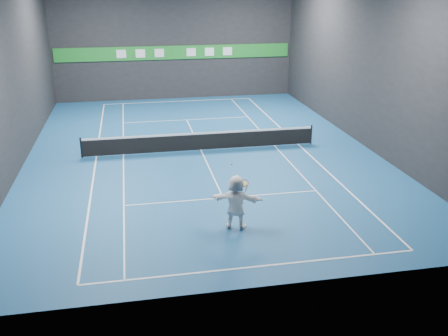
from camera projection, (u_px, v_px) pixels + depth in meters
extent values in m
plane|color=navy|center=(201.00, 150.00, 26.84)|extent=(26.00, 26.00, 0.00)
cube|color=black|center=(175.00, 39.00, 37.20)|extent=(18.00, 0.10, 9.00)
cube|color=black|center=(269.00, 143.00, 13.30)|extent=(18.00, 0.10, 9.00)
cube|color=black|center=(12.00, 72.00, 23.67)|extent=(0.10, 26.00, 9.00)
cube|color=black|center=(365.00, 61.00, 26.84)|extent=(0.10, 26.00, 9.00)
cube|color=white|center=(255.00, 267.00, 15.91)|extent=(10.98, 0.08, 0.01)
cube|color=white|center=(178.00, 101.00, 37.77)|extent=(10.98, 0.08, 0.01)
cube|color=white|center=(96.00, 157.00, 25.87)|extent=(0.08, 23.78, 0.01)
cube|color=white|center=(298.00, 144.00, 27.80)|extent=(0.08, 23.78, 0.01)
cube|color=white|center=(123.00, 155.00, 26.11)|extent=(0.06, 23.78, 0.01)
cube|color=white|center=(275.00, 146.00, 27.56)|extent=(0.06, 23.78, 0.01)
cube|color=white|center=(223.00, 198.00, 20.95)|extent=(8.23, 0.06, 0.01)
cube|color=white|center=(187.00, 120.00, 32.72)|extent=(8.23, 0.06, 0.01)
cube|color=white|center=(201.00, 150.00, 26.84)|extent=(0.06, 12.80, 0.01)
imported|color=white|center=(236.00, 202.00, 18.08)|extent=(2.00, 1.22, 2.06)
sphere|color=yellow|center=(232.00, 164.00, 17.60)|extent=(0.07, 0.07, 0.07)
cylinder|color=black|center=(81.00, 148.00, 25.56)|extent=(0.10, 0.10, 1.07)
cylinder|color=black|center=(311.00, 135.00, 27.74)|extent=(0.10, 0.10, 1.07)
cube|color=black|center=(201.00, 142.00, 26.67)|extent=(12.40, 0.03, 0.86)
cube|color=white|center=(201.00, 133.00, 26.50)|extent=(12.40, 0.04, 0.10)
cube|color=#1C8428|center=(175.00, 53.00, 37.50)|extent=(17.64, 0.06, 1.00)
cube|color=white|center=(121.00, 54.00, 36.74)|extent=(0.70, 0.04, 0.60)
cube|color=white|center=(140.00, 54.00, 36.99)|extent=(0.70, 0.04, 0.60)
cube|color=white|center=(159.00, 53.00, 37.23)|extent=(0.70, 0.04, 0.60)
cube|color=white|center=(191.00, 52.00, 37.66)|extent=(0.70, 0.04, 0.60)
cube|color=white|center=(209.00, 52.00, 37.90)|extent=(0.70, 0.04, 0.60)
cube|color=white|center=(227.00, 51.00, 38.15)|extent=(0.70, 0.04, 0.60)
torus|color=red|center=(245.00, 183.00, 17.94)|extent=(0.43, 0.36, 0.28)
cylinder|color=#CBDA4D|center=(243.00, 183.00, 17.93)|extent=(0.36, 0.34, 0.13)
cylinder|color=red|center=(247.00, 186.00, 18.00)|extent=(0.05, 0.13, 0.17)
cylinder|color=#E2B90B|center=(246.00, 190.00, 18.02)|extent=(0.07, 0.19, 0.24)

